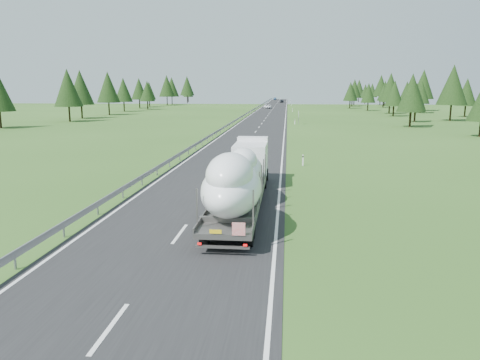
# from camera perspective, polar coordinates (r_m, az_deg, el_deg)

# --- Properties ---
(ground) EXTENTS (400.00, 400.00, 0.00)m
(ground) POSITION_cam_1_polar(r_m,az_deg,el_deg) (14.77, -15.58, -17.01)
(ground) COLOR #2C511B
(ground) RESTS_ON ground
(road_surface) EXTENTS (10.00, 400.00, 0.02)m
(road_surface) POSITION_cam_1_polar(r_m,az_deg,el_deg) (112.40, 3.20, 7.58)
(road_surface) COLOR black
(road_surface) RESTS_ON ground
(guardrail) EXTENTS (0.10, 400.00, 0.76)m
(guardrail) POSITION_cam_1_polar(r_m,az_deg,el_deg) (112.66, 0.48, 7.91)
(guardrail) COLOR slate
(guardrail) RESTS_ON ground
(marker_posts) EXTENTS (0.13, 350.08, 1.00)m
(marker_posts) POSITION_cam_1_polar(r_m,az_deg,el_deg) (167.20, 6.32, 8.86)
(marker_posts) COLOR silver
(marker_posts) RESTS_ON ground
(highway_sign) EXTENTS (0.08, 0.90, 2.60)m
(highway_sign) POSITION_cam_1_polar(r_m,az_deg,el_deg) (92.24, 7.16, 7.87)
(highway_sign) COLOR slate
(highway_sign) RESTS_ON ground
(tree_line_right) EXTENTS (26.88, 270.08, 12.66)m
(tree_line_right) POSITION_cam_1_polar(r_m,az_deg,el_deg) (111.47, 23.85, 10.08)
(tree_line_right) COLOR black
(tree_line_right) RESTS_ON ground
(tree_line_left) EXTENTS (13.90, 269.55, 12.61)m
(tree_line_left) POSITION_cam_1_polar(r_m,az_deg,el_deg) (125.40, -17.60, 10.70)
(tree_line_left) COLOR black
(tree_line_left) RESTS_ON ground
(boat_truck) EXTENTS (2.83, 17.57, 3.98)m
(boat_truck) POSITION_cam_1_polar(r_m,az_deg,el_deg) (26.40, 0.06, 0.63)
(boat_truck) COLOR white
(boat_truck) RESTS_ON ground
(distant_van) EXTENTS (2.52, 5.20, 1.42)m
(distant_van) POSITION_cam_1_polar(r_m,az_deg,el_deg) (166.30, 3.38, 8.96)
(distant_van) COLOR white
(distant_van) RESTS_ON ground
(distant_car_dark) EXTENTS (1.88, 4.45, 1.50)m
(distant_car_dark) POSITION_cam_1_polar(r_m,az_deg,el_deg) (235.12, 5.12, 9.56)
(distant_car_dark) COLOR black
(distant_car_dark) RESTS_ON ground
(distant_car_blue) EXTENTS (1.67, 4.44, 1.45)m
(distant_car_blue) POSITION_cam_1_polar(r_m,az_deg,el_deg) (289.79, 4.28, 9.85)
(distant_car_blue) COLOR navy
(distant_car_blue) RESTS_ON ground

